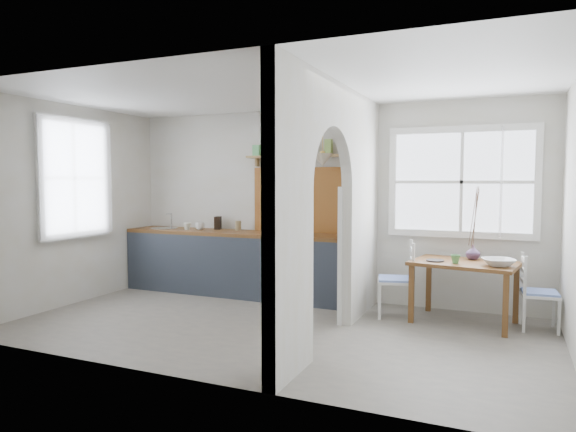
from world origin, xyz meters
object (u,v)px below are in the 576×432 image
at_px(dining_table, 464,292).
at_px(kettle, 346,227).
at_px(chair_left, 396,279).
at_px(chair_right, 540,292).
at_px(vase, 473,252).

bearing_deg(dining_table, kettle, -177.87).
relative_size(chair_left, chair_right, 1.10).
distance_m(chair_right, kettle, 2.32).
bearing_deg(kettle, dining_table, -24.03).
distance_m(kettle, vase, 1.55).
relative_size(dining_table, chair_right, 1.37).
bearing_deg(kettle, chair_left, -33.93).
bearing_deg(dining_table, vase, 79.74).
relative_size(dining_table, vase, 6.56).
height_order(dining_table, chair_left, chair_left).
relative_size(kettle, vase, 1.43).
bearing_deg(chair_right, chair_left, 87.82).
bearing_deg(dining_table, chair_left, -168.61).
distance_m(chair_left, chair_right, 1.55).
distance_m(dining_table, chair_right, 0.78).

